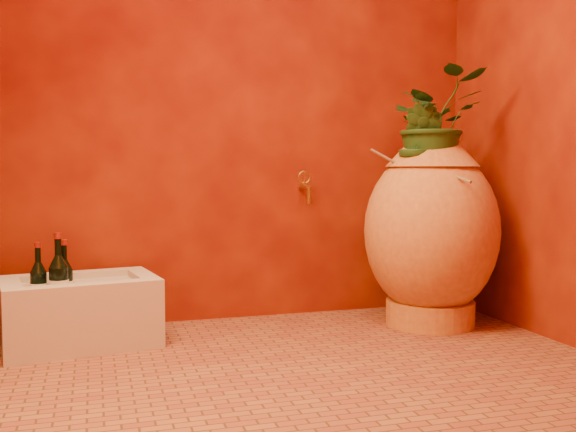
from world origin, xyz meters
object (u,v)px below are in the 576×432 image
object	(u,v)px
wine_bottle_b	(65,284)
wall_tap	(305,186)
stone_basin	(80,313)
wine_bottle_c	(59,283)
wine_bottle_a	(39,286)
amphora	(431,231)

from	to	relation	value
wine_bottle_b	wall_tap	size ratio (longest dim) A/B	1.78
stone_basin	wall_tap	size ratio (longest dim) A/B	4.16
stone_basin	wine_bottle_c	size ratio (longest dim) A/B	2.08
stone_basin	wine_bottle_a	bearing A→B (deg)	-176.17
wine_bottle_a	wall_tap	distance (m)	1.41
wine_bottle_a	wine_bottle_b	distance (m)	0.11
wine_bottle_b	wall_tap	world-z (taller)	wall_tap
amphora	wine_bottle_b	xyz separation A→B (m)	(-1.76, 0.13, -0.20)
stone_basin	wine_bottle_b	distance (m)	0.15
wine_bottle_a	wine_bottle_c	bearing A→B (deg)	-24.96
amphora	stone_basin	size ratio (longest dim) A/B	1.35
stone_basin	wine_bottle_a	xyz separation A→B (m)	(-0.17, -0.01, 0.13)
stone_basin	wall_tap	distance (m)	1.30
amphora	wine_bottle_a	bearing A→B (deg)	176.65
wine_bottle_c	wine_bottle_b	bearing A→B (deg)	69.58
stone_basin	wine_bottle_c	world-z (taller)	wine_bottle_c
stone_basin	wine_bottle_b	world-z (taller)	wine_bottle_b
wine_bottle_c	wine_bottle_a	bearing A→B (deg)	155.04
amphora	wine_bottle_b	size ratio (longest dim) A/B	3.15
amphora	wine_bottle_b	distance (m)	1.78
amphora	wall_tap	xyz separation A→B (m)	(-0.55, 0.36, 0.22)
amphora	wall_tap	size ratio (longest dim) A/B	5.61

